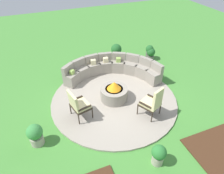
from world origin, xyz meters
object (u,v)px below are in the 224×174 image
curved_stone_bench (112,69)px  fire_pit (114,92)px  lounge_chair_front_right (153,102)px  potted_plant_4 (35,134)px  potted_plant_2 (116,51)px  potted_plant_3 (159,154)px  lounge_chair_front_left (78,104)px  potted_plant_0 (151,53)px  potted_plant_1 (149,52)px

curved_stone_bench → fire_pit: bearing=-109.2°
lounge_chair_front_right → potted_plant_4: 3.60m
potted_plant_2 → potted_plant_3: bearing=-101.9°
potted_plant_3 → lounge_chair_front_left: bearing=122.1°
lounge_chair_front_right → potted_plant_0: size_ratio=1.85×
lounge_chair_front_right → potted_plant_0: lounge_chair_front_right is taller
fire_pit → lounge_chair_front_left: bearing=-163.1°
fire_pit → potted_plant_1: size_ratio=1.39×
curved_stone_bench → potted_plant_4: (-3.27, -2.40, -0.01)m
potted_plant_2 → potted_plant_1: bearing=-21.3°
potted_plant_3 → potted_plant_2: bearing=78.1°
potted_plant_1 → fire_pit: bearing=-140.6°
potted_plant_2 → potted_plant_4: (-4.05, -3.80, -0.02)m
potted_plant_0 → potted_plant_3: (-2.69, -4.95, 0.03)m
lounge_chair_front_left → fire_pit: bearing=93.1°
lounge_chair_front_left → potted_plant_1: lounge_chair_front_left is taller
lounge_chair_front_right → potted_plant_4: (-3.59, 0.26, -0.24)m
lounge_chair_front_left → potted_plant_2: (2.67, 3.26, -0.21)m
fire_pit → curved_stone_bench: size_ratio=0.26×
curved_stone_bench → lounge_chair_front_right: size_ratio=3.33×
potted_plant_0 → potted_plant_4: 6.37m
lounge_chair_front_left → potted_plant_1: size_ratio=1.48×
lounge_chair_front_left → potted_plant_0: lounge_chair_front_left is taller
potted_plant_4 → potted_plant_2: bearing=43.2°
lounge_chair_front_right → potted_plant_2: size_ratio=1.45×
curved_stone_bench → potted_plant_3: size_ratio=5.76×
potted_plant_1 → curved_stone_bench: bearing=-159.9°
lounge_chair_front_right → potted_plant_4: size_ratio=1.57×
potted_plant_0 → fire_pit: bearing=-142.1°
fire_pit → potted_plant_2: (1.27, 2.83, 0.05)m
potted_plant_0 → potted_plant_1: bearing=105.7°
lounge_chair_front_left → potted_plant_0: bearing=107.9°
fire_pit → lounge_chair_front_right: bearing=-56.6°
curved_stone_bench → potted_plant_0: curved_stone_bench is taller
potted_plant_0 → potted_plant_1: size_ratio=0.86×
lounge_chair_front_left → potted_plant_4: 1.50m
potted_plant_1 → potted_plant_2: 1.59m
potted_plant_1 → potted_plant_0: bearing=-74.3°
lounge_chair_front_right → fire_pit: bearing=95.9°
potted_plant_0 → potted_plant_1: potted_plant_1 is taller
potted_plant_2 → potted_plant_4: bearing=-136.8°
potted_plant_1 → potted_plant_4: size_ratio=0.98×
fire_pit → potted_plant_3: size_ratio=1.51×
fire_pit → potted_plant_1: bearing=39.4°
curved_stone_bench → potted_plant_0: (2.28, 0.73, -0.07)m
potted_plant_0 → lounge_chair_front_right: bearing=-120.1°
potted_plant_1 → potted_plant_3: 5.70m
lounge_chair_front_right → potted_plant_4: bearing=148.4°
fire_pit → potted_plant_0: size_ratio=1.62×
fire_pit → potted_plant_4: 2.94m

